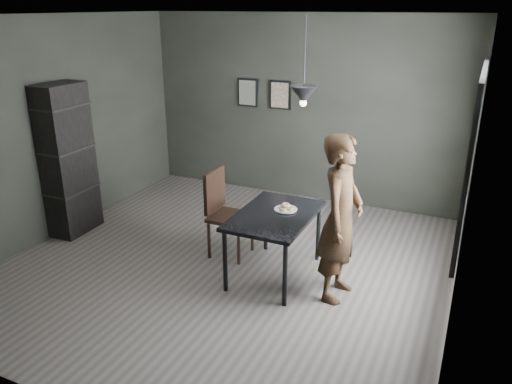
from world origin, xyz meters
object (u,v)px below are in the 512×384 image
at_px(cafe_table, 275,220).
at_px(wood_chair, 223,207).
at_px(white_plate, 286,210).
at_px(pendant_lamp, 303,95).
at_px(woman, 341,219).
at_px(shelf_unit, 68,161).

bearing_deg(cafe_table, wood_chair, 162.92).
bearing_deg(white_plate, cafe_table, -116.69).
relative_size(cafe_table, pendant_lamp, 1.39).
bearing_deg(woman, white_plate, 73.07).
xyz_separation_m(white_plate, shelf_unit, (-2.99, -0.16, 0.24)).
bearing_deg(pendant_lamp, shelf_unit, -177.92).
height_order(cafe_table, woman, woman).
bearing_deg(white_plate, wood_chair, 173.54).
xyz_separation_m(woman, pendant_lamp, (-0.51, 0.21, 1.17)).
bearing_deg(white_plate, pendant_lamp, -12.92).
height_order(cafe_table, white_plate, white_plate).
distance_m(wood_chair, shelf_unit, 2.20).
height_order(woman, pendant_lamp, pendant_lamp).
height_order(cafe_table, shelf_unit, shelf_unit).
xyz_separation_m(woman, wood_chair, (-1.53, 0.35, -0.27)).
relative_size(white_plate, shelf_unit, 0.12).
height_order(shelf_unit, pendant_lamp, pendant_lamp).
relative_size(cafe_table, white_plate, 5.22).
bearing_deg(pendant_lamp, woman, -22.64).
distance_m(wood_chair, pendant_lamp, 1.77).
bearing_deg(wood_chair, shelf_unit, -174.22).
bearing_deg(pendant_lamp, cafe_table, -158.20).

